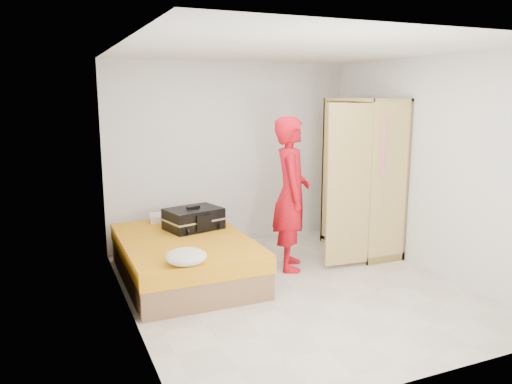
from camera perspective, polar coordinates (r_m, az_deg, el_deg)
name	(u,v)px	position (r m, az deg, el deg)	size (l,w,h in m)	color
room	(296,175)	(5.39, 4.65, 2.00)	(4.00, 4.02, 2.60)	beige
bed	(185,258)	(5.99, -8.13, -7.50)	(1.42, 2.02, 0.50)	brown
wardrobe	(361,181)	(6.92, 11.94, 1.28)	(1.17, 1.20, 2.10)	#E0C36D
person	(291,194)	(6.14, 4.04, -0.22)	(0.69, 0.45, 1.89)	red
suitcase	(194,219)	(6.26, -7.14, -3.05)	(0.77, 0.64, 0.29)	black
round_cushion	(186,257)	(5.00, -8.00, -7.32)	(0.41, 0.41, 0.16)	white
pillow	(171,217)	(6.71, -9.71, -2.86)	(0.54, 0.28, 0.10)	white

